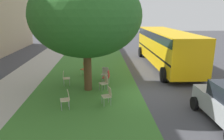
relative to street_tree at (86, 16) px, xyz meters
name	(u,v)px	position (x,y,z in m)	size (l,w,h in m)	color
ground	(145,94)	(-0.90, -3.12, -4.10)	(80.00, 80.00, 0.00)	#424247
grass_verge	(86,95)	(-0.90, 0.08, -4.10)	(48.00, 6.00, 0.01)	#3D752D
sidewalk_strip	(2,97)	(-0.90, 4.48, -4.10)	(48.00, 2.80, 0.01)	#ADA89E
street_tree	(86,16)	(0.00, 0.00, 0.00)	(5.89, 5.89, 6.29)	brown
chair_0	(105,73)	(1.61, -1.00, -3.58)	(0.52, 0.51, 0.88)	#ADA393
chair_1	(85,68)	(2.97, 0.38, -3.58)	(0.58, 0.57, 0.88)	#C64C1E
chair_2	(107,76)	(0.88, -1.11, -3.58)	(0.50, 0.50, 0.88)	#B7332D
chair_3	(108,94)	(-2.10, -1.05, -3.58)	(0.51, 0.52, 0.88)	beige
chair_4	(66,98)	(-2.44, 0.85, -3.58)	(0.50, 0.51, 0.88)	beige
chair_5	(65,77)	(0.81, 1.42, -3.58)	(0.48, 0.48, 0.88)	beige
chair_6	(105,82)	(-0.19, -0.94, -3.58)	(0.55, 0.56, 0.88)	beige
school_bus	(166,45)	(5.17, -5.98, -2.34)	(10.40, 2.80, 2.88)	yellow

